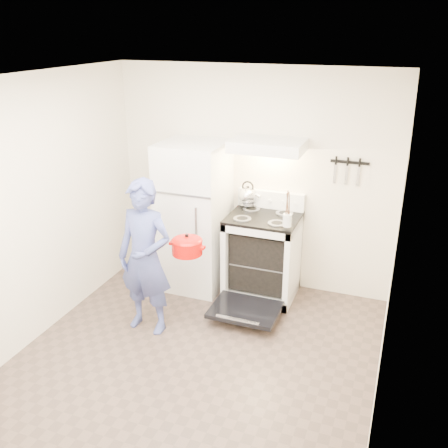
% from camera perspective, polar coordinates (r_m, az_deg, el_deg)
% --- Properties ---
extents(floor, '(3.60, 3.60, 0.00)m').
position_cam_1_polar(floor, '(4.72, -3.84, -15.78)').
color(floor, '#503F35').
rests_on(floor, ground).
extents(back_wall, '(3.20, 0.02, 2.50)m').
position_cam_1_polar(back_wall, '(5.66, 3.33, 5.11)').
color(back_wall, beige).
rests_on(back_wall, ground).
extents(refrigerator, '(0.70, 0.70, 1.70)m').
position_cam_1_polar(refrigerator, '(5.67, -3.42, 0.87)').
color(refrigerator, white).
rests_on(refrigerator, floor).
extents(stove_body, '(0.76, 0.65, 0.92)m').
position_cam_1_polar(stove_body, '(5.59, 4.41, -3.82)').
color(stove_body, white).
rests_on(stove_body, floor).
extents(cooktop, '(0.76, 0.65, 0.03)m').
position_cam_1_polar(cooktop, '(5.41, 4.55, 0.73)').
color(cooktop, black).
rests_on(cooktop, stove_body).
extents(backsplash, '(0.76, 0.07, 0.20)m').
position_cam_1_polar(backsplash, '(5.63, 5.40, 2.80)').
color(backsplash, white).
rests_on(backsplash, cooktop).
extents(oven_door, '(0.70, 0.54, 0.04)m').
position_cam_1_polar(oven_door, '(5.25, 2.44, -9.76)').
color(oven_door, black).
rests_on(oven_door, floor).
extents(oven_rack, '(0.60, 0.52, 0.01)m').
position_cam_1_polar(oven_rack, '(5.60, 4.40, -4.00)').
color(oven_rack, slate).
rests_on(oven_rack, stove_body).
extents(range_hood, '(0.76, 0.50, 0.12)m').
position_cam_1_polar(range_hood, '(5.25, 5.04, 8.92)').
color(range_hood, white).
rests_on(range_hood, back_wall).
extents(knife_strip, '(0.40, 0.02, 0.03)m').
position_cam_1_polar(knife_strip, '(5.36, 14.19, 6.86)').
color(knife_strip, black).
rests_on(knife_strip, back_wall).
extents(pizza_stone, '(0.36, 0.36, 0.02)m').
position_cam_1_polar(pizza_stone, '(5.56, 5.09, -4.09)').
color(pizza_stone, '#836649').
rests_on(pizza_stone, oven_rack).
extents(tea_kettle, '(0.25, 0.21, 0.31)m').
position_cam_1_polar(tea_kettle, '(5.62, 2.73, 3.41)').
color(tea_kettle, silver).
rests_on(tea_kettle, cooktop).
extents(utensil_jar, '(0.10, 0.10, 0.13)m').
position_cam_1_polar(utensil_jar, '(5.06, 7.24, 0.44)').
color(utensil_jar, silver).
rests_on(utensil_jar, cooktop).
extents(person, '(0.59, 0.40, 1.56)m').
position_cam_1_polar(person, '(4.89, -9.00, -3.82)').
color(person, navy).
rests_on(person, floor).
extents(dutch_oven, '(0.37, 0.30, 0.24)m').
position_cam_1_polar(dutch_oven, '(4.90, -4.24, -2.66)').
color(dutch_oven, '#C80903').
rests_on(dutch_oven, person).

